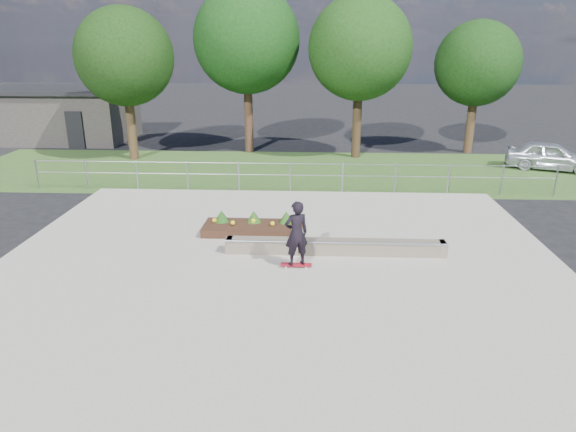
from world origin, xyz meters
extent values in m
plane|color=black|center=(0.00, 0.00, 0.00)|extent=(120.00, 120.00, 0.00)
cube|color=#2F4F1F|center=(0.00, 11.00, 0.01)|extent=(30.00, 8.00, 0.02)
cube|color=#9F988D|center=(0.00, 0.00, 0.03)|extent=(15.00, 15.00, 0.06)
cylinder|color=gray|center=(-10.00, 7.50, 0.60)|extent=(0.06, 0.06, 1.20)
cylinder|color=#96989E|center=(-8.00, 7.50, 0.60)|extent=(0.06, 0.06, 1.20)
cylinder|color=#96999E|center=(-6.00, 7.50, 0.60)|extent=(0.06, 0.06, 1.20)
cylinder|color=gray|center=(-4.00, 7.50, 0.60)|extent=(0.06, 0.06, 1.20)
cylinder|color=#95979D|center=(-2.00, 7.50, 0.60)|extent=(0.06, 0.06, 1.20)
cylinder|color=gray|center=(0.00, 7.50, 0.60)|extent=(0.06, 0.06, 1.20)
cylinder|color=#9B9DA3|center=(2.00, 7.50, 0.60)|extent=(0.06, 0.06, 1.20)
cylinder|color=gray|center=(4.00, 7.50, 0.60)|extent=(0.06, 0.06, 1.20)
cylinder|color=gray|center=(6.00, 7.50, 0.60)|extent=(0.06, 0.06, 1.20)
cylinder|color=gray|center=(8.00, 7.50, 0.60)|extent=(0.06, 0.06, 1.20)
cylinder|color=gray|center=(10.00, 7.50, 0.60)|extent=(0.06, 0.06, 1.20)
cylinder|color=gray|center=(0.00, 7.50, 1.15)|extent=(20.00, 0.04, 0.04)
cylinder|color=gray|center=(0.00, 7.50, 0.70)|extent=(20.00, 0.04, 0.04)
cube|color=#312E2B|center=(-14.00, 18.00, 1.40)|extent=(8.00, 5.00, 2.80)
cube|color=black|center=(-14.00, 18.00, 2.90)|extent=(8.40, 5.40, 0.20)
cube|color=black|center=(-12.00, 15.45, 1.00)|extent=(0.90, 0.10, 2.00)
cylinder|color=#372416|center=(-8.00, 13.00, 1.46)|extent=(0.44, 0.44, 2.93)
sphere|color=black|center=(-8.00, 13.00, 4.88)|extent=(4.55, 4.55, 4.55)
cylinder|color=#341E14|center=(-2.50, 15.00, 1.69)|extent=(0.44, 0.44, 3.38)
sphere|color=black|center=(-2.50, 15.00, 5.62)|extent=(5.25, 5.25, 5.25)
cylinder|color=black|center=(3.00, 14.00, 1.57)|extent=(0.44, 0.44, 3.15)
sphere|color=black|center=(3.00, 14.00, 5.25)|extent=(4.90, 4.90, 4.90)
cylinder|color=#382516|center=(9.00, 15.50, 1.35)|extent=(0.44, 0.44, 2.70)
sphere|color=black|center=(9.00, 15.50, 4.50)|extent=(4.20, 4.20, 4.20)
cube|color=brown|center=(1.49, 1.41, 0.26)|extent=(6.00, 0.40, 0.40)
cylinder|color=#989BA0|center=(1.49, 1.21, 0.46)|extent=(6.00, 0.06, 0.06)
cube|color=brown|center=(-1.41, 1.41, 0.26)|extent=(0.15, 0.42, 0.40)
cube|color=#65594A|center=(4.39, 1.41, 0.26)|extent=(0.15, 0.42, 0.40)
cube|color=black|center=(-0.93, 2.94, 0.18)|extent=(3.00, 1.20, 0.25)
sphere|color=yellow|center=(-2.13, 3.04, 0.39)|extent=(0.14, 0.14, 0.14)
sphere|color=yellow|center=(-1.53, 2.84, 0.39)|extent=(0.14, 0.14, 0.14)
sphere|color=yellow|center=(-0.93, 3.04, 0.39)|extent=(0.14, 0.14, 0.14)
sphere|color=yellow|center=(-0.33, 2.84, 0.39)|extent=(0.14, 0.14, 0.14)
sphere|color=yellow|center=(0.27, 3.04, 0.39)|extent=(0.14, 0.14, 0.14)
cone|color=#174413|center=(-1.93, 3.19, 0.49)|extent=(0.44, 0.44, 0.36)
cone|color=#204A15|center=(-0.93, 3.19, 0.49)|extent=(0.44, 0.44, 0.36)
cone|color=#1D4C15|center=(0.07, 3.19, 0.49)|extent=(0.44, 0.44, 0.36)
cylinder|color=white|center=(0.20, 0.38, 0.09)|extent=(0.05, 0.03, 0.05)
cylinder|color=silver|center=(0.20, 0.56, 0.09)|extent=(0.05, 0.03, 0.05)
cylinder|color=white|center=(0.72, 0.38, 0.09)|extent=(0.05, 0.03, 0.05)
cylinder|color=silver|center=(0.72, 0.56, 0.09)|extent=(0.05, 0.03, 0.05)
cylinder|color=#9A9A9F|center=(0.20, 0.47, 0.11)|extent=(0.02, 0.18, 0.02)
cylinder|color=gray|center=(0.72, 0.47, 0.11)|extent=(0.02, 0.18, 0.02)
cube|color=maroon|center=(0.46, 0.47, 0.13)|extent=(0.80, 0.21, 0.02)
imported|color=black|center=(0.46, 0.47, 0.99)|extent=(0.73, 0.61, 1.70)
imported|color=silver|center=(11.62, 11.78, 0.64)|extent=(4.08, 2.79, 1.29)
camera|label=1|loc=(0.84, -11.62, 5.62)|focal=32.00mm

